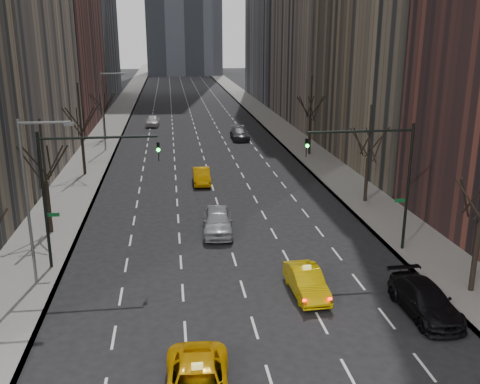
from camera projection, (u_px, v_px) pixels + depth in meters
name	position (u px, v px, depth m)	size (l,w,h in m)	color
ground	(270.00, 380.00, 21.33)	(400.00, 400.00, 0.00)	black
sidewalk_left	(116.00, 119.00, 86.30)	(4.50, 320.00, 0.15)	slate
sidewalk_right	(265.00, 116.00, 89.37)	(4.50, 320.00, 0.15)	slate
tree_lw_b	(46.00, 182.00, 35.87)	(3.36, 3.50, 7.82)	black
tree_lw_c	(82.00, 134.00, 50.99)	(3.36, 3.50, 8.74)	black
tree_lw_d	(103.00, 113.00, 68.23)	(3.36, 3.50, 7.36)	black
tree_rw_a	(480.00, 224.00, 27.43)	(3.36, 3.50, 8.28)	black
tree_rw_b	(368.00, 158.00, 42.68)	(3.36, 3.50, 7.82)	black
tree_rw_c	(310.00, 120.00, 59.70)	(3.36, 3.50, 8.74)	black
traffic_mast_left	(73.00, 178.00, 30.02)	(6.69, 0.39, 8.00)	black
traffic_mast_right	(383.00, 168.00, 32.31)	(6.69, 0.39, 8.00)	black
streetlight_near	(32.00, 186.00, 27.87)	(2.83, 0.22, 9.00)	slate
streetlight_far	(105.00, 103.00, 61.14)	(2.83, 0.22, 9.00)	slate
taxi_sedan	(306.00, 282.00, 28.16)	(1.51, 4.34, 1.43)	#DAB004
silver_sedan_ahead	(218.00, 221.00, 36.86)	(2.03, 5.04, 1.72)	#9DA0A4
parked_suv_black	(425.00, 300.00, 26.16)	(2.12, 5.22, 1.52)	black
far_taxi	(202.00, 176.00, 49.09)	(1.50, 4.30, 1.42)	#FFAA05
far_suv_grey	(240.00, 134.00, 69.52)	(2.15, 5.29, 1.53)	#333338
far_car_white	(153.00, 121.00, 79.60)	(1.85, 4.59, 1.56)	white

